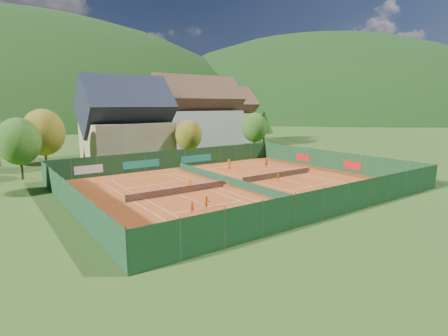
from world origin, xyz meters
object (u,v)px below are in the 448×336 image
hotel_block_b (224,119)px  player_left_mid (207,202)px  player_right_near (278,176)px  chalet (127,125)px  player_right_far_a (229,164)px  player_left_near (192,207)px  ball_hopper (377,186)px  player_left_far (190,184)px  player_right_far_b (266,163)px  hotel_block_a (196,118)px

hotel_block_b → player_left_mid: (-38.37, -50.77, -5.98)m
player_right_near → player_left_mid: bearing=160.6°
chalet → player_right_far_a: bearing=-63.7°
player_left_near → player_left_mid: size_ratio=1.03×
ball_hopper → player_left_near: 23.74m
player_left_near → player_right_near: player_right_near is taller
player_left_near → player_right_near: size_ratio=0.90×
player_left_far → player_right_far_a: 15.83m
chalet → player_right_far_b: bearing=-55.7°
player_right_far_a → player_right_far_b: player_right_far_a is taller
hotel_block_a → player_left_far: (-21.97, -35.17, -6.63)m
player_left_near → player_left_far: player_left_far is taller
player_left_mid → player_right_near: 15.47m
hotel_block_b → player_left_mid: hotel_block_b is taller
hotel_block_a → player_left_near: bearing=-121.4°
player_left_near → player_right_far_a: player_right_far_a is taller
player_left_far → player_right_near: bearing=-159.3°
player_right_near → player_right_far_b: (6.18, 9.21, -0.02)m
ball_hopper → player_left_far: bearing=144.5°
player_left_near → player_left_mid: bearing=2.7°
chalet → player_left_far: bearing=-95.8°
player_right_far_a → hotel_block_a: bearing=-98.0°
player_right_far_b → player_left_mid: bearing=14.0°
ball_hopper → player_right_far_a: (-5.95, 22.72, 0.21)m
player_left_far → player_left_near: bearing=94.8°
player_right_near → player_right_far_a: size_ratio=0.96×
chalet → player_left_near: chalet is taller
player_left_far → player_right_far_b: (18.47, 6.48, -0.04)m
player_left_far → player_right_far_b: size_ratio=1.06×
player_right_far_b → player_left_far: bearing=-0.7°
player_left_mid → player_right_far_b: bearing=34.5°
hotel_block_a → player_left_near: (-26.42, -43.36, -6.72)m
hotel_block_a → player_right_near: hotel_block_a is taller
player_left_near → chalet: bearing=65.3°
hotel_block_b → ball_hopper: 59.43m
ball_hopper → player_right_near: player_right_near is taller
ball_hopper → player_left_near: size_ratio=0.60×
player_left_far → player_right_near: player_left_far is taller
player_right_near → player_right_far_a: bearing=50.1°
hotel_block_a → player_left_mid: 49.68m
ball_hopper → player_left_mid: 21.89m
ball_hopper → player_left_near: (-23.16, 5.19, 0.11)m
player_right_far_a → chalet: bearing=-52.1°
player_left_near → player_left_far: size_ratio=0.88×
player_left_near → player_right_near: 17.60m
hotel_block_b → hotel_block_a: bearing=-150.3°
hotel_block_a → player_right_near: (-9.68, -37.91, -6.65)m
hotel_block_a → player_right_near: 39.69m
player_left_far → player_right_near: size_ratio=1.03×
player_left_near → player_right_far_a: bearing=32.1°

